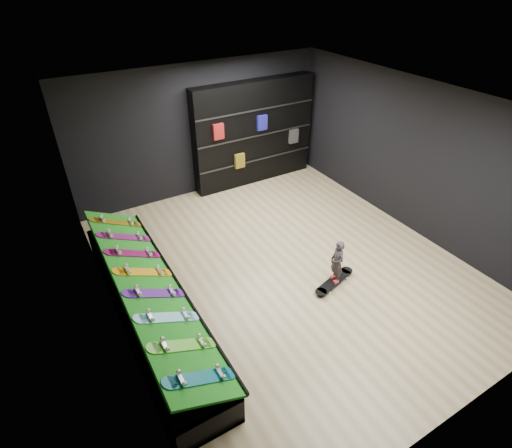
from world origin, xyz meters
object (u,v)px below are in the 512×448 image
display_rack (150,307)px  child (336,269)px  floor_skateboard (334,282)px  back_shelving (254,133)px

display_rack → child: bearing=-15.7°
display_rack → floor_skateboard: display_rack is taller
display_rack → back_shelving: back_shelving is taller
back_shelving → child: 4.34m
display_rack → back_shelving: (3.82, 3.32, 1.00)m
back_shelving → floor_skateboard: 4.42m
back_shelving → floor_skateboard: (-0.80, -4.17, -1.20)m
floor_skateboard → child: 0.29m
child → back_shelving: bearing=178.9°
display_rack → child: 3.14m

